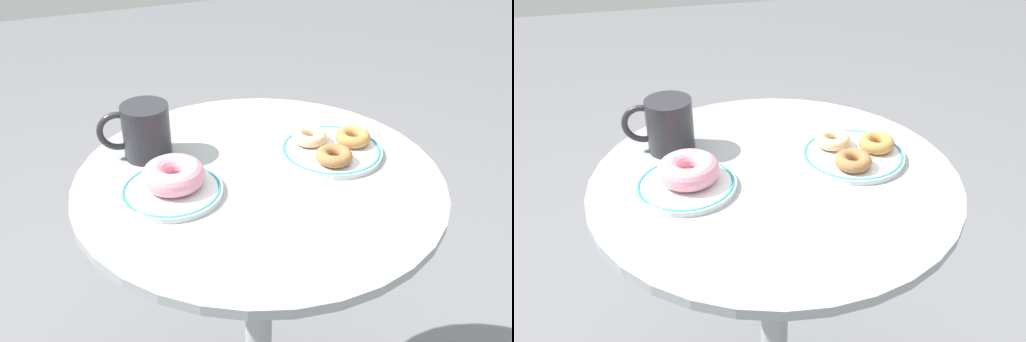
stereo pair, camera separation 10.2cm
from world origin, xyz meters
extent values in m
cylinder|color=#999EA3|center=(0.00, 0.00, 0.72)|extent=(0.66, 0.66, 0.02)
cylinder|color=#999EA3|center=(0.00, 0.00, 0.37)|extent=(0.06, 0.06, 0.68)
cylinder|color=white|center=(-0.16, 0.00, 0.73)|extent=(0.17, 0.17, 0.01)
torus|color=teal|center=(-0.16, 0.00, 0.73)|extent=(0.17, 0.17, 0.01)
cylinder|color=white|center=(0.16, 0.03, 0.73)|extent=(0.19, 0.19, 0.01)
torus|color=teal|center=(0.16, 0.03, 0.73)|extent=(0.19, 0.19, 0.01)
torus|color=pink|center=(-0.15, 0.01, 0.76)|extent=(0.12, 0.12, 0.04)
torus|color=#BC7F42|center=(0.20, 0.04, 0.75)|extent=(0.07, 0.07, 0.02)
torus|color=#E0B789|center=(0.13, 0.07, 0.75)|extent=(0.09, 0.09, 0.02)
torus|color=#A36B3D|center=(0.14, -0.01, 0.75)|extent=(0.09, 0.09, 0.02)
cylinder|color=#28282D|center=(-0.17, 0.14, 0.78)|extent=(0.09, 0.09, 0.10)
torus|color=#28282D|center=(-0.22, 0.15, 0.78)|extent=(0.08, 0.02, 0.08)
camera|label=1|loc=(-0.31, -0.85, 1.30)|focal=42.25mm
camera|label=2|loc=(-0.21, -0.87, 1.30)|focal=42.25mm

